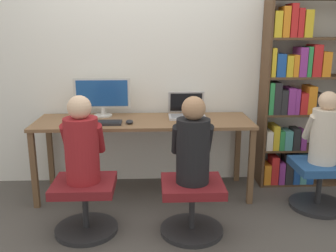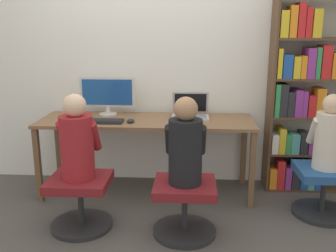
# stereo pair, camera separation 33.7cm
# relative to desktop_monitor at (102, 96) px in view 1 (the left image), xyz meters

# --- Properties ---
(ground_plane) EXTENTS (14.00, 14.00, 0.00)m
(ground_plane) POSITION_rel_desktop_monitor_xyz_m (0.41, -0.50, -0.95)
(ground_plane) COLOR #4C4742
(wall_back) EXTENTS (10.00, 0.05, 2.60)m
(wall_back) POSITION_rel_desktop_monitor_xyz_m (0.41, 0.20, 0.35)
(wall_back) COLOR silver
(wall_back) RESTS_ON ground_plane
(desk) EXTENTS (2.05, 0.63, 0.75)m
(desk) POSITION_rel_desktop_monitor_xyz_m (0.41, -0.18, -0.28)
(desk) COLOR brown
(desk) RESTS_ON ground_plane
(desktop_monitor) EXTENTS (0.56, 0.18, 0.38)m
(desktop_monitor) POSITION_rel_desktop_monitor_xyz_m (0.00, 0.00, 0.00)
(desktop_monitor) COLOR beige
(desktop_monitor) RESTS_ON desk
(laptop) EXTENTS (0.36, 0.31, 0.24)m
(laptop) POSITION_rel_desktop_monitor_xyz_m (0.83, -0.07, -0.15)
(laptop) COLOR #B7B7BC
(laptop) RESTS_ON desk
(keyboard) EXTENTS (0.39, 0.16, 0.03)m
(keyboard) POSITION_rel_desktop_monitor_xyz_m (0.01, -0.33, -0.19)
(keyboard) COLOR #232326
(keyboard) RESTS_ON desk
(computer_mouse_by_keyboard) EXTENTS (0.07, 0.11, 0.03)m
(computer_mouse_by_keyboard) POSITION_rel_desktop_monitor_xyz_m (0.28, -0.32, -0.19)
(computer_mouse_by_keyboard) COLOR black
(computer_mouse_by_keyboard) RESTS_ON desk
(office_chair_left) EXTENTS (0.50, 0.50, 0.43)m
(office_chair_left) POSITION_rel_desktop_monitor_xyz_m (-0.05, -0.91, -0.70)
(office_chair_left) COLOR #262628
(office_chair_left) RESTS_ON ground_plane
(office_chair_right) EXTENTS (0.50, 0.50, 0.43)m
(office_chair_right) POSITION_rel_desktop_monitor_xyz_m (0.80, -0.96, -0.70)
(office_chair_right) COLOR #262628
(office_chair_right) RESTS_ON ground_plane
(person_at_monitor) EXTENTS (0.32, 0.31, 0.68)m
(person_at_monitor) POSITION_rel_desktop_monitor_xyz_m (-0.05, -0.90, -0.21)
(person_at_monitor) COLOR maroon
(person_at_monitor) RESTS_ON office_chair_left
(person_at_laptop) EXTENTS (0.31, 0.30, 0.67)m
(person_at_laptop) POSITION_rel_desktop_monitor_xyz_m (0.80, -0.95, -0.21)
(person_at_laptop) COLOR black
(person_at_laptop) RESTS_ON office_chair_right
(bookshelf) EXTENTS (0.94, 0.28, 1.88)m
(bookshelf) POSITION_rel_desktop_monitor_xyz_m (1.95, -0.01, -0.05)
(bookshelf) COLOR #513823
(bookshelf) RESTS_ON ground_plane
(office_chair_side) EXTENTS (0.50, 0.50, 0.43)m
(office_chair_side) POSITION_rel_desktop_monitor_xyz_m (2.00, -0.57, -0.70)
(office_chair_side) COLOR #262628
(office_chair_side) RESTS_ON ground_plane
(person_near_shelf) EXTENTS (0.29, 0.29, 0.64)m
(person_near_shelf) POSITION_rel_desktop_monitor_xyz_m (2.00, -0.56, -0.23)
(person_near_shelf) COLOR beige
(person_near_shelf) RESTS_ON office_chair_side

